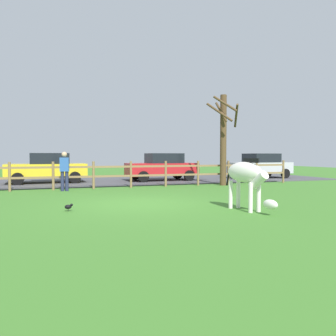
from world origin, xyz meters
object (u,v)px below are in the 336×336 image
crow_on_grass (69,207)px  zebra (247,176)px  parked_car_red (162,167)px  parked_car_yellow (47,168)px  visitor_near_fence (64,169)px  bare_tree (224,137)px  parked_car_silver (260,166)px

crow_on_grass → zebra: bearing=-17.4°
parked_car_red → parked_car_yellow: bearing=176.3°
crow_on_grass → visitor_near_fence: size_ratio=0.13×
bare_tree → zebra: bearing=-113.9°
bare_tree → zebra: 7.63m
parked_car_red → parked_car_silver: 6.54m
bare_tree → parked_car_silver: 5.81m
parked_car_silver → zebra: bearing=-126.2°
bare_tree → parked_car_yellow: bearing=155.2°
zebra → crow_on_grass: zebra is taller
crow_on_grass → parked_car_yellow: size_ratio=0.05×
bare_tree → parked_car_yellow: (-8.31, 3.84, -1.58)m
bare_tree → parked_car_red: bearing=121.2°
zebra → crow_on_grass: (-4.54, 1.42, -0.80)m
bare_tree → crow_on_grass: size_ratio=20.83×
crow_on_grass → visitor_near_fence: 5.31m
parked_car_yellow → visitor_near_fence: size_ratio=2.49×
bare_tree → crow_on_grass: bearing=-144.4°
zebra → parked_car_red: size_ratio=0.47×
bare_tree → visitor_near_fence: bearing=-178.7°
parked_car_yellow → visitor_near_fence: (0.77, -4.01, 0.06)m
parked_car_silver → bare_tree: bearing=-142.8°
parked_car_red → parked_car_silver: same height
bare_tree → parked_car_red: size_ratio=1.10×
parked_car_silver → visitor_near_fence: 12.51m
zebra → parked_car_yellow: bearing=116.3°
zebra → visitor_near_fence: size_ratio=1.17×
crow_on_grass → parked_car_silver: bearing=36.2°
parked_car_silver → visitor_near_fence: visitor_near_fence is taller
parked_car_yellow → visitor_near_fence: visitor_near_fence is taller
bare_tree → zebra: (-3.03, -6.84, -1.49)m
bare_tree → parked_car_red: (-2.09, 3.44, -1.58)m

